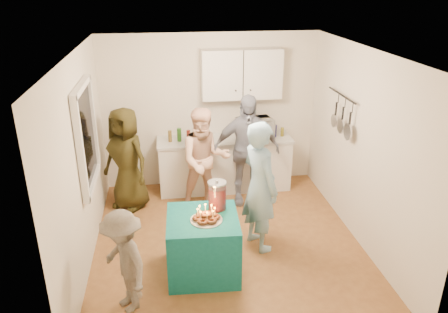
{
  "coord_description": "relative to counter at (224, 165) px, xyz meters",
  "views": [
    {
      "loc": [
        -0.77,
        -5.06,
        3.41
      ],
      "look_at": [
        0.0,
        0.35,
        1.15
      ],
      "focal_mm": 35.0,
      "sensor_mm": 36.0,
      "label": 1
    }
  ],
  "objects": [
    {
      "name": "party_table",
      "position": [
        -0.59,
        -2.27,
        -0.05
      ],
      "size": [
        0.89,
        0.89,
        0.76
      ],
      "primitive_type": "cube",
      "rotation": [
        0.0,
        0.0,
        -0.05
      ],
      "color": "#0E5F5E",
      "rests_on": "floor"
    },
    {
      "name": "left_wall",
      "position": [
        -2.0,
        -1.7,
        0.87
      ],
      "size": [
        4.0,
        4.0,
        0.0
      ],
      "primitive_type": "plane",
      "color": "silver",
      "rests_on": "floor"
    },
    {
      "name": "man_birthday",
      "position": [
        0.21,
        -1.8,
        0.46
      ],
      "size": [
        0.63,
        0.76,
        1.77
      ],
      "primitive_type": "imported",
      "rotation": [
        0.0,
        0.0,
        1.95
      ],
      "color": "#9CC9E3",
      "rests_on": "floor"
    },
    {
      "name": "donut_cake",
      "position": [
        -0.55,
        -2.33,
        0.42
      ],
      "size": [
        0.38,
        0.38,
        0.18
      ],
      "primitive_type": null,
      "color": "#381C0C",
      "rests_on": "party_table"
    },
    {
      "name": "countertop",
      "position": [
        0.0,
        -0.0,
        0.46
      ],
      "size": [
        2.24,
        0.62,
        0.05
      ],
      "primitive_type": "cube",
      "color": "beige",
      "rests_on": "counter"
    },
    {
      "name": "back_wall",
      "position": [
        -0.2,
        0.3,
        0.87
      ],
      "size": [
        3.6,
        3.6,
        0.0
      ],
      "primitive_type": "plane",
      "color": "silver",
      "rests_on": "floor"
    },
    {
      "name": "ceiling",
      "position": [
        -0.2,
        -1.7,
        2.17
      ],
      "size": [
        4.0,
        4.0,
        0.0
      ],
      "primitive_type": "plane",
      "color": "white",
      "rests_on": "floor"
    },
    {
      "name": "pot_rack",
      "position": [
        1.52,
        -1.0,
        1.17
      ],
      "size": [
        0.12,
        1.0,
        0.6
      ],
      "primitive_type": "cube",
      "color": "black",
      "rests_on": "right_wall"
    },
    {
      "name": "woman_back_center",
      "position": [
        -0.4,
        -0.67,
        0.39
      ],
      "size": [
        0.84,
        0.68,
        1.64
      ],
      "primitive_type": "imported",
      "rotation": [
        0.0,
        0.0,
        0.08
      ],
      "color": "tan",
      "rests_on": "floor"
    },
    {
      "name": "upper_cabinet",
      "position": [
        0.3,
        0.15,
        1.52
      ],
      "size": [
        1.3,
        0.3,
        0.8
      ],
      "primitive_type": "cube",
      "color": "white",
      "rests_on": "back_wall"
    },
    {
      "name": "microwave",
      "position": [
        0.51,
        0.0,
        0.64
      ],
      "size": [
        0.63,
        0.48,
        0.32
      ],
      "primitive_type": "imported",
      "rotation": [
        0.0,
        0.0,
        0.17
      ],
      "color": "white",
      "rests_on": "countertop"
    },
    {
      "name": "counter",
      "position": [
        0.0,
        0.0,
        0.0
      ],
      "size": [
        2.2,
        0.58,
        0.86
      ],
      "primitive_type": "cube",
      "color": "white",
      "rests_on": "floor"
    },
    {
      "name": "woman_back_right",
      "position": [
        0.27,
        -0.52,
        0.46
      ],
      "size": [
        1.08,
        0.52,
        1.79
      ],
      "primitive_type": "imported",
      "rotation": [
        0.0,
        0.0,
        -0.08
      ],
      "color": "black",
      "rests_on": "floor"
    },
    {
      "name": "punch_jar",
      "position": [
        -0.39,
        -2.07,
        0.5
      ],
      "size": [
        0.22,
        0.22,
        0.34
      ],
      "primitive_type": "cylinder",
      "color": "#AD0D18",
      "rests_on": "party_table"
    },
    {
      "name": "right_wall",
      "position": [
        1.6,
        -1.7,
        0.87
      ],
      "size": [
        4.0,
        4.0,
        0.0
      ],
      "primitive_type": "plane",
      "color": "silver",
      "rests_on": "floor"
    },
    {
      "name": "floor",
      "position": [
        -0.2,
        -1.7,
        -0.43
      ],
      "size": [
        4.0,
        4.0,
        0.0
      ],
      "primitive_type": "plane",
      "color": "brown",
      "rests_on": "ground"
    },
    {
      "name": "woman_back_left",
      "position": [
        -1.59,
        -0.44,
        0.38
      ],
      "size": [
        0.95,
        0.9,
        1.63
      ],
      "primitive_type": "imported",
      "rotation": [
        0.0,
        0.0,
        -0.67
      ],
      "color": "#4C4315",
      "rests_on": "floor"
    },
    {
      "name": "child_near_left",
      "position": [
        -1.48,
        -2.79,
        0.17
      ],
      "size": [
        0.78,
        0.9,
        1.2
      ],
      "primitive_type": "imported",
      "rotation": [
        0.0,
        0.0,
        -1.05
      ],
      "color": "#5B5249",
      "rests_on": "floor"
    },
    {
      "name": "window_night",
      "position": [
        -1.97,
        -1.4,
        1.12
      ],
      "size": [
        0.04,
        1.0,
        1.2
      ],
      "primitive_type": "cube",
      "color": "black",
      "rests_on": "left_wall"
    }
  ]
}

